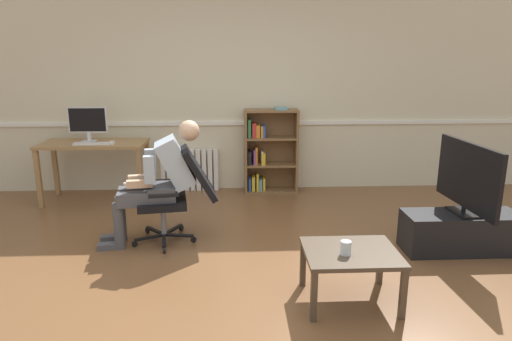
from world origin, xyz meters
The scene contains 14 objects.
ground_plane centered at (0.00, 0.00, 0.00)m, with size 18.00×18.00×0.00m, color brown.
back_wall centered at (0.00, 2.65, 1.35)m, with size 12.00×0.13×2.70m.
computer_desk centered at (-1.83, 2.15, 0.65)m, with size 1.29×0.61×0.76m.
imac_monitor centered at (-1.90, 2.23, 1.01)m, with size 0.48×0.14×0.43m.
keyboard centered at (-1.81, 2.01, 0.77)m, with size 0.43×0.12×0.02m, color white.
computer_mouse centered at (-1.57, 2.03, 0.77)m, with size 0.06×0.10×0.03m, color white.
bookshelf centered at (0.37, 2.44, 0.55)m, with size 0.71×0.29×1.14m.
radiator centered at (-0.68, 2.54, 0.29)m, with size 0.78×0.08×0.57m.
office_chair centered at (-0.61, 0.80, 0.52)m, with size 0.86×0.63×0.95m.
person_seated centered at (-0.80, 0.77, 0.65)m, with size 1.02×0.45×1.21m.
tv_stand centered at (2.07, 0.40, 0.19)m, with size 1.08×0.39×0.38m.
tv_screen centered at (2.07, 0.40, 0.73)m, with size 0.21×1.00×0.67m.
coffee_table centered at (0.79, -0.44, 0.36)m, with size 0.69×0.57×0.41m.
drinking_glass centered at (0.74, -0.50, 0.46)m, with size 0.08×0.08×0.10m, color silver.
Camera 1 is at (-0.05, -3.48, 1.81)m, focal length 31.61 mm.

